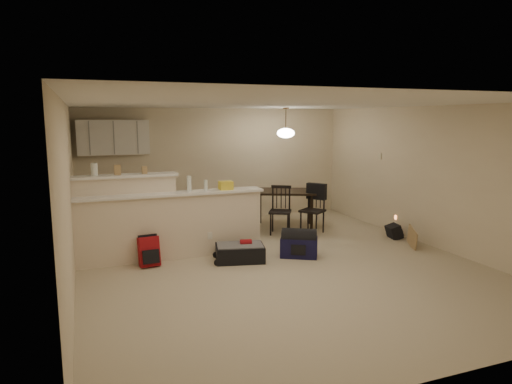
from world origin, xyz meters
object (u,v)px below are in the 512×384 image
dining_chair_near (280,210)px  navy_duffel (299,247)px  dining_chair_far (312,209)px  dining_table (285,195)px  red_backpack (149,252)px  pendant_lamp (286,133)px  black_daypack (394,232)px  suitcase (240,253)px

dining_chair_near → navy_duffel: dining_chair_near is taller
dining_chair_near → dining_chair_far: dining_chair_far is taller
dining_chair_far → dining_table: bearing=168.0°
dining_table → red_backpack: size_ratio=3.23×
pendant_lamp → navy_duffel: bearing=-108.1°
dining_chair_near → dining_chair_far: (0.63, -0.17, 0.01)m
navy_duffel → black_daypack: navy_duffel is taller
dining_table → black_daypack: (1.58, -1.59, -0.56)m
dining_chair_far → black_daypack: bearing=18.3°
red_backpack → navy_duffel: bearing=-14.6°
pendant_lamp → suitcase: pendant_lamp is taller
dining_chair_near → navy_duffel: bearing=-72.2°
dining_chair_far → red_backpack: 3.48m
red_backpack → dining_chair_far: bearing=10.7°
dining_chair_near → dining_table: bearing=86.3°
dining_chair_far → pendant_lamp: bearing=168.0°
suitcase → dining_table: bearing=61.7°
red_backpack → black_daypack: red_backpack is taller
dining_chair_far → navy_duffel: size_ratio=1.61×
suitcase → navy_duffel: navy_duffel is taller
red_backpack → pendant_lamp: bearing=22.8°
red_backpack → dining_table: bearing=22.8°
dining_table → suitcase: size_ratio=1.94×
dining_chair_near → suitcase: 1.93m
black_daypack → dining_chair_near: bearing=70.6°
dining_table → red_backpack: (-3.05, -1.60, -0.46)m
red_backpack → black_daypack: size_ratio=1.58×
dining_table → suitcase: bearing=-107.0°
dining_chair_far → red_backpack: (-3.35, -0.93, -0.25)m
red_backpack → navy_duffel: red_backpack is taller
dining_chair_far → suitcase: (-1.94, -1.20, -0.35)m
dining_table → suitcase: 2.55m
dining_chair_near → suitcase: bearing=-103.8°
dining_chair_near → suitcase: dining_chair_near is taller
dining_chair_near → black_daypack: size_ratio=3.26×
navy_duffel → dining_chair_far: bearing=84.3°
dining_chair_near → red_backpack: bearing=-127.9°
black_daypack → dining_chair_far: bearing=64.8°
dining_table → red_backpack: 3.48m
dining_chair_far → black_daypack: 1.62m
dining_chair_near → red_backpack: 2.95m
dining_chair_far → navy_duffel: (-0.95, -1.34, -0.32)m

